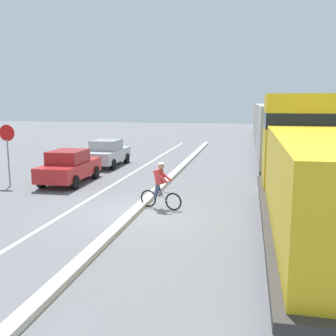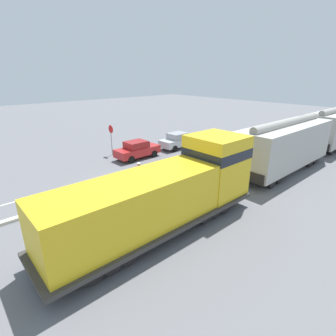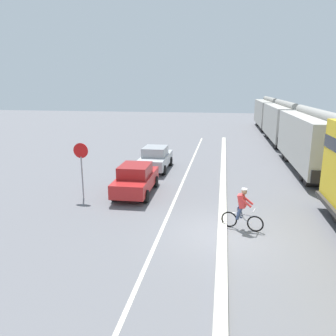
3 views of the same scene
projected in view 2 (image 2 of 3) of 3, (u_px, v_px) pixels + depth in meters
name	position (u px, v px, depth m)	size (l,w,h in m)	color
ground_plane	(126.00, 185.00, 18.43)	(120.00, 120.00, 0.00)	slate
median_curb	(186.00, 165.00, 22.16)	(0.36, 36.00, 0.16)	beige
lane_stripe	(167.00, 160.00, 23.87)	(0.14, 36.00, 0.01)	silver
locomotive	(170.00, 194.00, 12.97)	(3.10, 11.61, 4.20)	gold
hopper_car_lead	(285.00, 146.00, 20.48)	(2.90, 10.60, 4.18)	#B0ADA6
hopper_car_middle	(336.00, 127.00, 27.74)	(2.90, 10.60, 4.18)	#A6A49C
parked_car_red	(137.00, 150.00, 24.03)	(1.91, 4.24, 1.62)	red
parked_car_silver	(178.00, 140.00, 27.33)	(1.85, 4.21, 1.62)	#B7BABF
cyclist	(139.00, 175.00, 18.00)	(1.66, 0.62, 1.71)	black
stop_sign	(111.00, 134.00, 24.60)	(0.76, 0.08, 2.88)	gray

